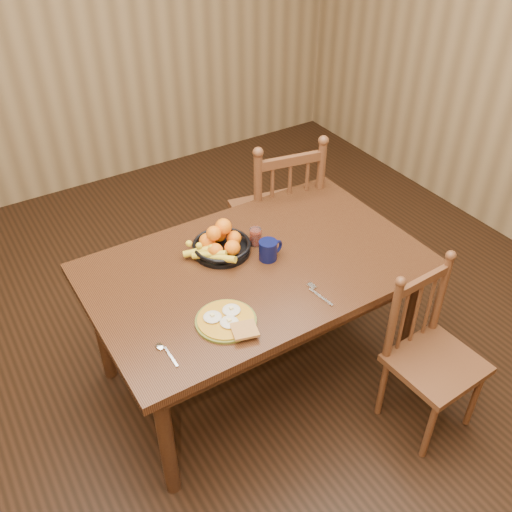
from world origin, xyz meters
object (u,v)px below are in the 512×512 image
dining_table (256,278)px  breakfast_plate (227,320)px  chair_far (278,214)px  chair_near (431,356)px  fruit_bowl (220,244)px  coffee_mug (269,250)px

dining_table → breakfast_plate: 0.43m
chair_far → chair_near: bearing=101.3°
chair_near → fruit_bowl: size_ratio=2.70×
fruit_bowl → dining_table: bearing=-60.5°
chair_near → breakfast_plate: bearing=151.5°
breakfast_plate → coffee_mug: 0.49m
dining_table → chair_near: size_ratio=1.83×
breakfast_plate → chair_near: bearing=-25.8°
dining_table → chair_far: size_ratio=1.53×
chair_near → coffee_mug: bearing=121.2°
breakfast_plate → chair_far: bearing=45.9°
chair_far → fruit_bowl: size_ratio=3.22×
chair_far → chair_near: 1.31m
chair_far → chair_near: size_ratio=1.20×
breakfast_plate → fruit_bowl: (0.22, 0.45, 0.04)m
chair_far → coffee_mug: (-0.46, -0.60, 0.29)m
chair_far → breakfast_plate: bearing=56.9°
coffee_mug → chair_far: bearing=52.5°
chair_near → fruit_bowl: fruit_bowl is taller
chair_near → chair_far: bearing=87.6°
fruit_bowl → coffee_mug: bearing=-43.2°
breakfast_plate → coffee_mug: size_ratio=2.24×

